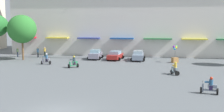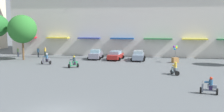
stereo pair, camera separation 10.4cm
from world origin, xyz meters
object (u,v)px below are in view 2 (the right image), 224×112
object	(u,v)px
parked_car_1	(116,55)
scooter_rider_4	(74,63)
pedestrian_0	(45,51)
parked_car_2	(138,55)
scooter_rider_5	(209,87)
balloon_vendor_cart	(175,55)
plaza_tree_0	(22,29)
parked_car_0	(96,54)
scooter_rider_0	(46,60)
pedestrian_2	(18,52)
scooter_rider_1	(175,69)
pedestrian_1	(38,52)

from	to	relation	value
parked_car_1	scooter_rider_4	distance (m)	9.36
pedestrian_0	parked_car_2	bearing A→B (deg)	-7.11
scooter_rider_5	balloon_vendor_cart	size ratio (longest dim) A/B	0.58
plaza_tree_0	parked_car_0	world-z (taller)	plaza_tree_0
plaza_tree_0	parked_car_1	distance (m)	15.18
scooter_rider_0	pedestrian_2	world-z (taller)	pedestrian_2
scooter_rider_4	scooter_rider_5	world-z (taller)	scooter_rider_4
scooter_rider_1	pedestrian_2	distance (m)	28.20
parked_car_0	parked_car_2	size ratio (longest dim) A/B	0.88
pedestrian_0	pedestrian_1	size ratio (longest dim) A/B	0.95
scooter_rider_0	parked_car_2	bearing A→B (deg)	27.23
plaza_tree_0	scooter_rider_1	distance (m)	24.72
parked_car_0	scooter_rider_1	bearing A→B (deg)	-42.98
pedestrian_0	pedestrian_2	distance (m)	4.55
parked_car_2	scooter_rider_5	xyz separation A→B (m)	(7.29, -18.70, -0.18)
scooter_rider_1	scooter_rider_4	bearing A→B (deg)	169.02
scooter_rider_0	scooter_rider_1	xyz separation A→B (m)	(17.42, -4.48, -0.03)
parked_car_2	parked_car_1	bearing A→B (deg)	179.87
scooter_rider_4	balloon_vendor_cart	distance (m)	14.93
parked_car_2	pedestrian_1	size ratio (longest dim) A/B	2.60
pedestrian_1	pedestrian_2	size ratio (longest dim) A/B	1.08
plaza_tree_0	parked_car_2	size ratio (longest dim) A/B	1.56
pedestrian_1	scooter_rider_5	bearing A→B (deg)	-38.36
plaza_tree_0	scooter_rider_5	world-z (taller)	plaza_tree_0
plaza_tree_0	scooter_rider_4	world-z (taller)	plaza_tree_0
pedestrian_0	parked_car_1	bearing A→B (deg)	-9.04
parked_car_0	scooter_rider_4	bearing A→B (deg)	-95.45
scooter_rider_1	parked_car_1	bearing A→B (deg)	128.36
parked_car_1	balloon_vendor_cart	bearing A→B (deg)	-9.34
parked_car_0	parked_car_2	xyz separation A→B (m)	(6.90, -0.22, -0.01)
parked_car_1	parked_car_0	bearing A→B (deg)	176.36
parked_car_2	scooter_rider_1	size ratio (longest dim) A/B	3.04
parked_car_1	balloon_vendor_cart	size ratio (longest dim) A/B	1.74
parked_car_1	pedestrian_1	distance (m)	13.45
parked_car_1	parked_car_2	world-z (taller)	parked_car_2
scooter_rider_0	scooter_rider_5	size ratio (longest dim) A/B	1.08
scooter_rider_0	pedestrian_2	distance (m)	10.87
plaza_tree_0	balloon_vendor_cart	distance (m)	23.78
scooter_rider_1	plaza_tree_0	bearing A→B (deg)	160.48
scooter_rider_5	pedestrian_0	world-z (taller)	pedestrian_0
parked_car_2	scooter_rider_4	bearing A→B (deg)	-132.58
parked_car_0	pedestrian_2	xyz separation A→B (m)	(-13.90, 0.32, 0.14)
plaza_tree_0	parked_car_2	bearing A→B (deg)	8.64
scooter_rider_4	pedestrian_0	world-z (taller)	pedestrian_0
parked_car_0	scooter_rider_1	distance (m)	16.26
parked_car_1	pedestrian_1	xyz separation A→B (m)	(-13.44, 0.56, 0.27)
scooter_rider_4	scooter_rider_5	bearing A→B (deg)	-34.45
parked_car_0	scooter_rider_1	xyz separation A→B (m)	(11.89, -11.08, -0.17)
scooter_rider_0	scooter_rider_4	bearing A→B (deg)	-23.13
pedestrian_0	balloon_vendor_cart	distance (m)	22.30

